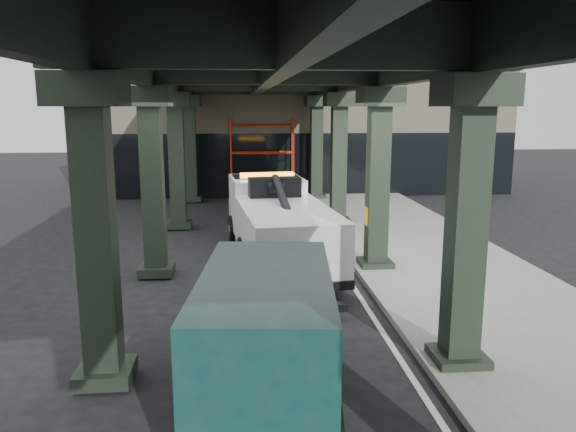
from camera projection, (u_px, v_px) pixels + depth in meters
ground at (289, 297)px, 13.50m from camera, size 90.00×90.00×0.00m
sidewalk at (441, 266)px, 15.83m from camera, size 5.00×40.00×0.15m
lane_stripe at (343, 271)px, 15.60m from camera, size 0.12×38.00×0.01m
viaduct at (266, 68)px, 14.37m from camera, size 7.40×32.00×6.40m
building at (292, 115)px, 32.45m from camera, size 22.00×10.00×8.00m
scaffolding at (262, 156)px, 27.41m from camera, size 3.08×0.88×4.00m
tow_truck at (276, 221)px, 16.16m from camera, size 2.96×8.08×2.59m
towed_van at (267, 330)px, 8.62m from camera, size 2.50×5.34×2.10m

